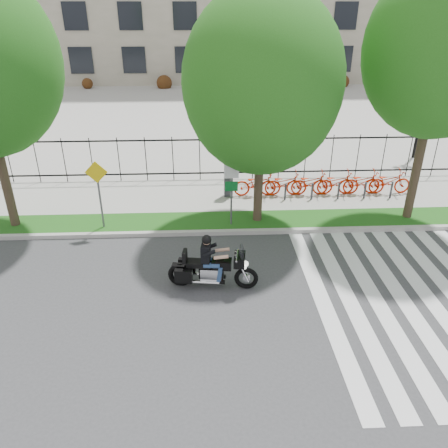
{
  "coord_description": "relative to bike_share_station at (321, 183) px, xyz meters",
  "views": [
    {
      "loc": [
        -0.99,
        -9.61,
        7.38
      ],
      "look_at": [
        -0.4,
        3.0,
        0.97
      ],
      "focal_mm": 35.0,
      "sensor_mm": 36.0,
      "label": 1
    }
  ],
  "objects": [
    {
      "name": "iron_fence",
      "position": [
        -3.87,
        2.0,
        0.48
      ],
      "size": [
        30.0,
        0.06,
        2.0
      ],
      "primitive_type": null,
      "color": "black",
      "rests_on": "sidewalk"
    },
    {
      "name": "grass_verge",
      "position": [
        -3.87,
        -2.25,
        -0.59
      ],
      "size": [
        60.0,
        1.5,
        0.15
      ],
      "primitive_type": "cube",
      "color": "#1A5715",
      "rests_on": "ground"
    },
    {
      "name": "bike_share_station",
      "position": [
        0.0,
        0.0,
        0.0
      ],
      "size": [
        7.85,
        0.88,
        1.5
      ],
      "color": "#2D2D33",
      "rests_on": "sidewalk"
    },
    {
      "name": "curb",
      "position": [
        -3.87,
        -3.1,
        -0.59
      ],
      "size": [
        60.0,
        0.2,
        0.15
      ],
      "primitive_type": "cube",
      "color": "#AAA7A0",
      "rests_on": "ground"
    },
    {
      "name": "plaza",
      "position": [
        -3.87,
        17.8,
        -0.62
      ],
      "size": [
        80.0,
        34.0,
        0.1
      ],
      "primitive_type": "cube",
      "color": "#A19F97",
      "rests_on": "ground"
    },
    {
      "name": "crosswalk_stripes",
      "position": [
        0.95,
        -7.2,
        -0.66
      ],
      "size": [
        5.7,
        8.0,
        0.01
      ],
      "primitive_type": null,
      "color": "silver",
      "rests_on": "ground"
    },
    {
      "name": "motorcycle_rider",
      "position": [
        -4.7,
        -6.29,
        0.01
      ],
      "size": [
        2.61,
        0.92,
        2.02
      ],
      "color": "black",
      "rests_on": "ground"
    },
    {
      "name": "sign_pole_warning",
      "position": [
        -8.54,
        -2.62,
        1.07
      ],
      "size": [
        0.78,
        0.09,
        2.49
      ],
      "color": "#59595B",
      "rests_on": "grass_verge"
    },
    {
      "name": "street_tree_1",
      "position": [
        -2.93,
        -2.25,
        4.4
      ],
      "size": [
        5.25,
        5.25,
        7.94
      ],
      "color": "#3B2E20",
      "rests_on": "grass_verge"
    },
    {
      "name": "lamp_post_right",
      "position": [
        6.13,
        4.8,
        2.54
      ],
      "size": [
        1.06,
        0.7,
        4.25
      ],
      "color": "black",
      "rests_on": "ground"
    },
    {
      "name": "street_tree_2",
      "position": [
        2.78,
        -2.25,
        5.38
      ],
      "size": [
        4.95,
        4.95,
        8.76
      ],
      "color": "#3B2E20",
      "rests_on": "grass_verge"
    },
    {
      "name": "sidewalk",
      "position": [
        -3.87,
        0.25,
        -0.59
      ],
      "size": [
        60.0,
        3.5,
        0.15
      ],
      "primitive_type": "cube",
      "color": "#A19F97",
      "rests_on": "ground"
    },
    {
      "name": "ground",
      "position": [
        -3.87,
        -7.2,
        -0.67
      ],
      "size": [
        120.0,
        120.0,
        0.0
      ],
      "primitive_type": "plane",
      "color": "#38383A",
      "rests_on": "ground"
    },
    {
      "name": "sign_pole_regulatory",
      "position": [
        -3.93,
        -2.62,
        1.07
      ],
      "size": [
        0.5,
        0.09,
        2.5
      ],
      "color": "#59595B",
      "rests_on": "grass_verge"
    }
  ]
}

